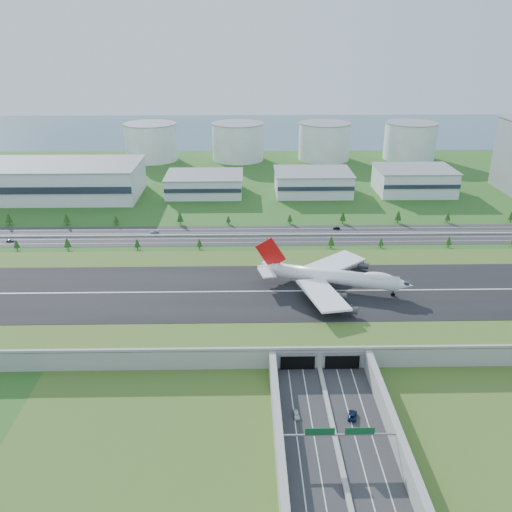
{
  "coord_description": "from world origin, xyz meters",
  "views": [
    {
      "loc": [
        -27.71,
        -223.9,
        120.09
      ],
      "look_at": [
        -22.68,
        35.0,
        11.2
      ],
      "focal_mm": 38.0,
      "sensor_mm": 36.0,
      "label": 1
    }
  ],
  "objects_px": {
    "fuel_tank_a": "(151,142)",
    "car_2": "(352,415)",
    "boeing_747": "(333,276)",
    "car_4": "(10,240)",
    "car_0": "(296,414)",
    "car_7": "(154,232)",
    "car_5": "(336,228)"
  },
  "relations": [
    {
      "from": "fuel_tank_a",
      "to": "car_2",
      "type": "height_order",
      "value": "fuel_tank_a"
    },
    {
      "from": "boeing_747",
      "to": "car_4",
      "type": "bearing_deg",
      "value": 172.56
    },
    {
      "from": "car_2",
      "to": "car_4",
      "type": "bearing_deg",
      "value": -27.99
    },
    {
      "from": "car_0",
      "to": "car_4",
      "type": "bearing_deg",
      "value": 130.45
    },
    {
      "from": "car_7",
      "to": "car_5",
      "type": "bearing_deg",
      "value": 80.07
    },
    {
      "from": "fuel_tank_a",
      "to": "car_5",
      "type": "distance_m",
      "value": 254.85
    },
    {
      "from": "car_2",
      "to": "car_5",
      "type": "distance_m",
      "value": 185.32
    },
    {
      "from": "boeing_747",
      "to": "car_2",
      "type": "relative_size",
      "value": 11.91
    },
    {
      "from": "boeing_747",
      "to": "car_2",
      "type": "distance_m",
      "value": 82.24
    },
    {
      "from": "car_7",
      "to": "fuel_tank_a",
      "type": "bearing_deg",
      "value": 177.14
    },
    {
      "from": "car_0",
      "to": "car_2",
      "type": "bearing_deg",
      "value": -6.18
    },
    {
      "from": "car_0",
      "to": "car_4",
      "type": "relative_size",
      "value": 1.07
    },
    {
      "from": "boeing_747",
      "to": "car_5",
      "type": "relative_size",
      "value": 16.23
    },
    {
      "from": "car_4",
      "to": "car_2",
      "type": "bearing_deg",
      "value": -131.11
    },
    {
      "from": "boeing_747",
      "to": "car_0",
      "type": "bearing_deg",
      "value": -89.15
    },
    {
      "from": "fuel_tank_a",
      "to": "boeing_747",
      "type": "bearing_deg",
      "value": -66.74
    },
    {
      "from": "fuel_tank_a",
      "to": "car_4",
      "type": "xyz_separation_m",
      "value": [
        -52.0,
        -223.0,
        -16.59
      ]
    },
    {
      "from": "fuel_tank_a",
      "to": "car_7",
      "type": "relative_size",
      "value": 9.41
    },
    {
      "from": "car_0",
      "to": "car_7",
      "type": "relative_size",
      "value": 0.93
    },
    {
      "from": "car_0",
      "to": "car_7",
      "type": "bearing_deg",
      "value": 108.92
    },
    {
      "from": "car_4",
      "to": "car_5",
      "type": "distance_m",
      "value": 203.68
    },
    {
      "from": "car_2",
      "to": "car_7",
      "type": "relative_size",
      "value": 1.13
    },
    {
      "from": "fuel_tank_a",
      "to": "car_4",
      "type": "height_order",
      "value": "fuel_tank_a"
    },
    {
      "from": "fuel_tank_a",
      "to": "boeing_747",
      "type": "relative_size",
      "value": 0.7
    },
    {
      "from": "car_0",
      "to": "car_4",
      "type": "xyz_separation_m",
      "value": [
        -160.64,
        164.79,
        -0.05
      ]
    },
    {
      "from": "car_2",
      "to": "car_5",
      "type": "height_order",
      "value": "car_2"
    },
    {
      "from": "car_4",
      "to": "car_7",
      "type": "relative_size",
      "value": 0.87
    },
    {
      "from": "car_4",
      "to": "car_5",
      "type": "xyz_separation_m",
      "value": [
        202.86,
        18.27,
        -0.06
      ]
    },
    {
      "from": "car_0",
      "to": "car_5",
      "type": "distance_m",
      "value": 187.87
    },
    {
      "from": "fuel_tank_a",
      "to": "car_2",
      "type": "relative_size",
      "value": 8.34
    },
    {
      "from": "boeing_747",
      "to": "car_7",
      "type": "bearing_deg",
      "value": 152.2
    },
    {
      "from": "car_5",
      "to": "car_7",
      "type": "xyz_separation_m",
      "value": [
        -117.2,
        -4.24,
        0.05
      ]
    }
  ]
}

